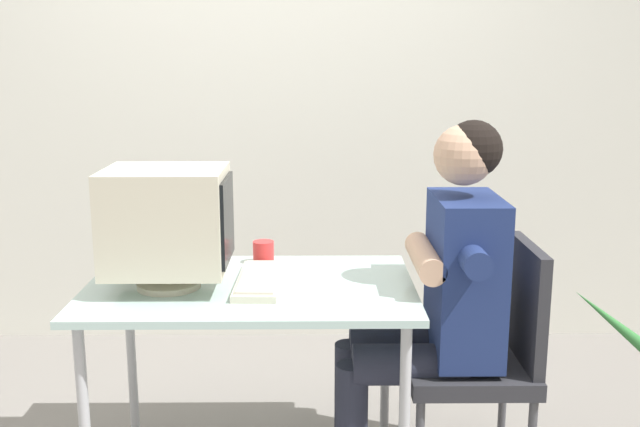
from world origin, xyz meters
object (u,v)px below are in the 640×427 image
desk (251,302)px  office_chair (486,350)px  crt_monitor (167,221)px  person_seated (437,291)px  desk_mug (264,252)px  keyboard (259,280)px

desk → office_chair: bearing=-1.9°
crt_monitor → person_seated: (0.91, 0.00, -0.25)m
desk → desk_mug: (0.03, 0.26, 0.11)m
crt_monitor → keyboard: crt_monitor is taller
person_seated → keyboard: bearing=177.8°
keyboard → person_seated: (0.61, -0.02, -0.03)m
desk_mug → person_seated: bearing=-25.3°
office_chair → person_seated: bearing=180.0°
crt_monitor → person_seated: 0.95m
desk → crt_monitor: crt_monitor is taller
desk → desk_mug: 0.29m
office_chair → desk_mug: size_ratio=9.60×
desk_mug → office_chair: bearing=-20.1°
office_chair → desk_mug: office_chair is taller
crt_monitor → desk_mug: crt_monitor is taller
desk → keyboard: bearing=-7.0°
crt_monitor → office_chair: size_ratio=0.47×
desk → person_seated: bearing=-2.4°
keyboard → person_seated: 0.61m
desk → office_chair: size_ratio=1.31×
keyboard → person_seated: size_ratio=0.33×
crt_monitor → person_seated: size_ratio=0.32×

